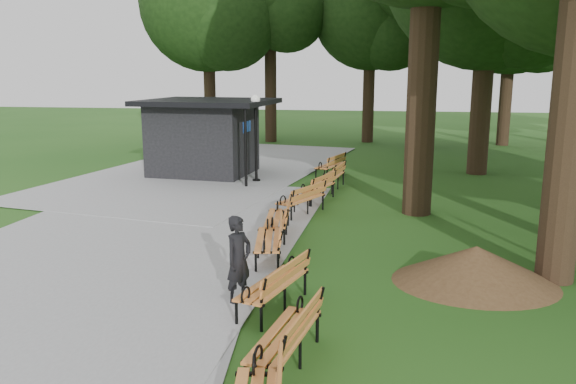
% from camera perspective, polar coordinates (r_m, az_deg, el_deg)
% --- Properties ---
extents(ground, '(100.00, 100.00, 0.00)m').
position_cam_1_polar(ground, '(9.18, -3.66, -13.37)').
color(ground, '#1F4D16').
rests_on(ground, ground).
extents(path, '(12.00, 38.00, 0.06)m').
position_cam_1_polar(path, '(13.15, -17.92, -5.88)').
color(path, '#959598').
rests_on(path, ground).
extents(person, '(0.59, 0.67, 1.54)m').
position_cam_1_polar(person, '(9.87, -4.90, -6.73)').
color(person, black).
rests_on(person, ground).
extents(kiosk, '(4.95, 4.42, 2.87)m').
position_cam_1_polar(kiosk, '(22.19, -8.38, 5.38)').
color(kiosk, black).
rests_on(kiosk, ground).
extents(lamp_post, '(0.32, 0.32, 3.10)m').
position_cam_1_polar(lamp_post, '(20.37, -3.22, 7.17)').
color(lamp_post, black).
rests_on(lamp_post, ground).
extents(dirt_mound, '(2.57, 2.57, 0.73)m').
position_cam_1_polar(dirt_mound, '(11.41, 18.07, -6.86)').
color(dirt_mound, '#47301C').
rests_on(dirt_mound, ground).
extents(bench_2, '(0.95, 1.98, 0.88)m').
position_cam_1_polar(bench_2, '(7.95, -0.34, -14.06)').
color(bench_2, orange).
rests_on(bench_2, ground).
extents(bench_3, '(1.15, 2.00, 0.88)m').
position_cam_1_polar(bench_3, '(9.68, -1.51, -9.15)').
color(bench_3, orange).
rests_on(bench_3, ground).
extents(bench_4, '(0.93, 1.98, 0.88)m').
position_cam_1_polar(bench_4, '(12.12, -1.95, -4.77)').
color(bench_4, orange).
rests_on(bench_4, ground).
extents(bench_5, '(0.85, 1.96, 0.88)m').
position_cam_1_polar(bench_5, '(13.84, -1.08, -2.64)').
color(bench_5, orange).
rests_on(bench_5, ground).
extents(bench_6, '(1.37, 1.99, 0.88)m').
position_cam_1_polar(bench_6, '(15.91, 1.30, -0.70)').
color(bench_6, orange).
rests_on(bench_6, ground).
extents(bench_7, '(1.19, 2.00, 0.88)m').
position_cam_1_polar(bench_7, '(17.51, 2.80, 0.46)').
color(bench_7, orange).
rests_on(bench_7, ground).
extents(bench_8, '(0.92, 1.97, 0.88)m').
position_cam_1_polar(bench_8, '(19.42, 4.34, 1.58)').
color(bench_8, orange).
rests_on(bench_8, ground).
extents(bench_9, '(1.17, 2.00, 0.88)m').
position_cam_1_polar(bench_9, '(21.61, 4.19, 2.64)').
color(bench_9, orange).
rests_on(bench_9, ground).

